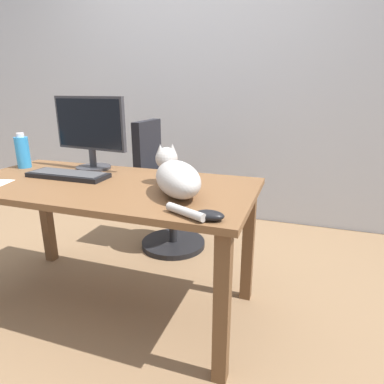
{
  "coord_description": "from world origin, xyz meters",
  "views": [
    {
      "loc": [
        0.93,
        -1.36,
        1.15
      ],
      "look_at": [
        0.53,
        -0.19,
        0.77
      ],
      "focal_mm": 30.72,
      "sensor_mm": 36.0,
      "label": 1
    }
  ],
  "objects_px": {
    "cat": "(176,176)",
    "computer_mouse": "(209,215)",
    "monitor": "(90,130)",
    "keyboard": "(68,175)",
    "water_bottle": "(23,152)",
    "office_chair": "(166,194)"
  },
  "relations": [
    {
      "from": "cat",
      "to": "computer_mouse",
      "type": "relative_size",
      "value": 4.67
    },
    {
      "from": "monitor",
      "to": "keyboard",
      "type": "xyz_separation_m",
      "value": [
        -0.01,
        -0.21,
        -0.21
      ]
    },
    {
      "from": "monitor",
      "to": "water_bottle",
      "type": "relative_size",
      "value": 2.32
    },
    {
      "from": "keyboard",
      "to": "cat",
      "type": "xyz_separation_m",
      "value": [
        0.65,
        -0.09,
        0.07
      ]
    },
    {
      "from": "office_chair",
      "to": "monitor",
      "type": "xyz_separation_m",
      "value": [
        -0.23,
        -0.53,
        0.52
      ]
    },
    {
      "from": "keyboard",
      "to": "computer_mouse",
      "type": "height_order",
      "value": "computer_mouse"
    },
    {
      "from": "office_chair",
      "to": "computer_mouse",
      "type": "distance_m",
      "value": 1.29
    },
    {
      "from": "cat",
      "to": "computer_mouse",
      "type": "height_order",
      "value": "cat"
    },
    {
      "from": "water_bottle",
      "to": "monitor",
      "type": "bearing_deg",
      "value": 14.15
    },
    {
      "from": "office_chair",
      "to": "computer_mouse",
      "type": "xyz_separation_m",
      "value": [
        0.64,
        -1.08,
        0.31
      ]
    },
    {
      "from": "computer_mouse",
      "to": "water_bottle",
      "type": "height_order",
      "value": "water_bottle"
    },
    {
      "from": "office_chair",
      "to": "water_bottle",
      "type": "xyz_separation_m",
      "value": [
        -0.65,
        -0.63,
        0.39
      ]
    },
    {
      "from": "keyboard",
      "to": "water_bottle",
      "type": "bearing_deg",
      "value": 164.84
    },
    {
      "from": "monitor",
      "to": "keyboard",
      "type": "bearing_deg",
      "value": -92.39
    },
    {
      "from": "monitor",
      "to": "keyboard",
      "type": "distance_m",
      "value": 0.3
    },
    {
      "from": "monitor",
      "to": "cat",
      "type": "relative_size",
      "value": 0.93
    },
    {
      "from": "cat",
      "to": "monitor",
      "type": "bearing_deg",
      "value": 155.13
    },
    {
      "from": "computer_mouse",
      "to": "monitor",
      "type": "bearing_deg",
      "value": 147.69
    },
    {
      "from": "office_chair",
      "to": "cat",
      "type": "relative_size",
      "value": 1.84
    },
    {
      "from": "monitor",
      "to": "water_bottle",
      "type": "distance_m",
      "value": 0.45
    },
    {
      "from": "cat",
      "to": "water_bottle",
      "type": "xyz_separation_m",
      "value": [
        -1.06,
        0.2,
        0.01
      ]
    },
    {
      "from": "office_chair",
      "to": "water_bottle",
      "type": "relative_size",
      "value": 4.58
    }
  ]
}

